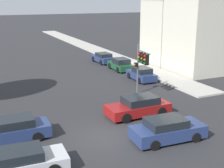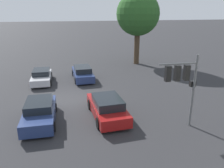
{
  "view_description": "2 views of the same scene",
  "coord_description": "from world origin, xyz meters",
  "px_view_note": "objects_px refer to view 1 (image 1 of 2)",
  "views": [
    {
      "loc": [
        -7.18,
        -16.45,
        8.38
      ],
      "look_at": [
        2.03,
        3.44,
        2.31
      ],
      "focal_mm": 50.0,
      "sensor_mm": 36.0,
      "label": 1
    },
    {
      "loc": [
        16.67,
        -0.93,
        6.82
      ],
      "look_at": [
        3.46,
        2.7,
        2.25
      ],
      "focal_mm": 35.0,
      "sensor_mm": 36.0,
      "label": 2
    }
  ],
  "objects_px": {
    "parked_car_0": "(141,74)",
    "parked_car_1": "(121,65)",
    "crossing_car_3": "(11,130)",
    "crossing_car_2": "(138,106)",
    "crossing_car_1": "(167,130)",
    "parked_car_2": "(103,58)",
    "traffic_signal": "(142,61)",
    "crossing_car_0": "(22,162)"
  },
  "relations": [
    {
      "from": "crossing_car_0",
      "to": "parked_car_1",
      "type": "bearing_deg",
      "value": 54.56
    },
    {
      "from": "traffic_signal",
      "to": "crossing_car_2",
      "type": "distance_m",
      "value": 5.19
    },
    {
      "from": "crossing_car_3",
      "to": "parked_car_0",
      "type": "bearing_deg",
      "value": -147.02
    },
    {
      "from": "crossing_car_3",
      "to": "crossing_car_2",
      "type": "bearing_deg",
      "value": -177.08
    },
    {
      "from": "parked_car_2",
      "to": "traffic_signal",
      "type": "bearing_deg",
      "value": 166.85
    },
    {
      "from": "crossing_car_0",
      "to": "parked_car_2",
      "type": "distance_m",
      "value": 27.47
    },
    {
      "from": "traffic_signal",
      "to": "crossing_car_2",
      "type": "bearing_deg",
      "value": 62.73
    },
    {
      "from": "traffic_signal",
      "to": "crossing_car_2",
      "type": "relative_size",
      "value": 0.95
    },
    {
      "from": "traffic_signal",
      "to": "parked_car_0",
      "type": "bearing_deg",
      "value": -115.63
    },
    {
      "from": "crossing_car_2",
      "to": "traffic_signal",
      "type": "bearing_deg",
      "value": -122.74
    },
    {
      "from": "crossing_car_0",
      "to": "parked_car_2",
      "type": "bearing_deg",
      "value": 61.21
    },
    {
      "from": "parked_car_2",
      "to": "crossing_car_2",
      "type": "bearing_deg",
      "value": 162.04
    },
    {
      "from": "traffic_signal",
      "to": "crossing_car_3",
      "type": "relative_size",
      "value": 0.95
    },
    {
      "from": "parked_car_2",
      "to": "crossing_car_0",
      "type": "bearing_deg",
      "value": 146.19
    },
    {
      "from": "crossing_car_0",
      "to": "crossing_car_2",
      "type": "distance_m",
      "value": 10.11
    },
    {
      "from": "traffic_signal",
      "to": "parked_car_0",
      "type": "height_order",
      "value": "traffic_signal"
    },
    {
      "from": "crossing_car_1",
      "to": "parked_car_1",
      "type": "bearing_deg",
      "value": 75.48
    },
    {
      "from": "crossing_car_1",
      "to": "parked_car_2",
      "type": "xyz_separation_m",
      "value": [
        5.76,
        23.27,
        -0.03
      ]
    },
    {
      "from": "crossing_car_3",
      "to": "parked_car_0",
      "type": "distance_m",
      "value": 17.07
    },
    {
      "from": "traffic_signal",
      "to": "crossing_car_2",
      "type": "height_order",
      "value": "traffic_signal"
    },
    {
      "from": "crossing_car_0",
      "to": "crossing_car_2",
      "type": "relative_size",
      "value": 0.92
    },
    {
      "from": "crossing_car_0",
      "to": "parked_car_0",
      "type": "height_order",
      "value": "parked_car_0"
    },
    {
      "from": "crossing_car_3",
      "to": "parked_car_0",
      "type": "height_order",
      "value": "crossing_car_3"
    },
    {
      "from": "traffic_signal",
      "to": "crossing_car_1",
      "type": "xyz_separation_m",
      "value": [
        -2.86,
        -8.2,
        -2.53
      ]
    },
    {
      "from": "crossing_car_2",
      "to": "crossing_car_1",
      "type": "bearing_deg",
      "value": 83.57
    },
    {
      "from": "crossing_car_0",
      "to": "crossing_car_3",
      "type": "bearing_deg",
      "value": 93.0
    },
    {
      "from": "crossing_car_2",
      "to": "crossing_car_0",
      "type": "bearing_deg",
      "value": 25.81
    },
    {
      "from": "crossing_car_2",
      "to": "parked_car_2",
      "type": "distance_m",
      "value": 19.65
    },
    {
      "from": "traffic_signal",
      "to": "crossing_car_3",
      "type": "height_order",
      "value": "traffic_signal"
    },
    {
      "from": "crossing_car_0",
      "to": "parked_car_1",
      "type": "height_order",
      "value": "parked_car_1"
    },
    {
      "from": "parked_car_1",
      "to": "crossing_car_1",
      "type": "bearing_deg",
      "value": 163.6
    },
    {
      "from": "parked_car_1",
      "to": "crossing_car_2",
      "type": "bearing_deg",
      "value": 160.1
    },
    {
      "from": "parked_car_0",
      "to": "parked_car_1",
      "type": "relative_size",
      "value": 0.98
    },
    {
      "from": "crossing_car_2",
      "to": "crossing_car_3",
      "type": "xyz_separation_m",
      "value": [
        -9.08,
        -0.38,
        -0.03
      ]
    },
    {
      "from": "parked_car_1",
      "to": "parked_car_2",
      "type": "relative_size",
      "value": 0.97
    },
    {
      "from": "parked_car_0",
      "to": "parked_car_2",
      "type": "bearing_deg",
      "value": 1.67
    },
    {
      "from": "crossing_car_0",
      "to": "parked_car_2",
      "type": "height_order",
      "value": "parked_car_2"
    },
    {
      "from": "crossing_car_1",
      "to": "traffic_signal",
      "type": "bearing_deg",
      "value": 74.12
    },
    {
      "from": "traffic_signal",
      "to": "parked_car_1",
      "type": "height_order",
      "value": "traffic_signal"
    },
    {
      "from": "parked_car_0",
      "to": "parked_car_2",
      "type": "height_order",
      "value": "parked_car_0"
    },
    {
      "from": "crossing_car_3",
      "to": "parked_car_0",
      "type": "relative_size",
      "value": 1.22
    },
    {
      "from": "parked_car_1",
      "to": "traffic_signal",
      "type": "bearing_deg",
      "value": 164.71
    }
  ]
}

